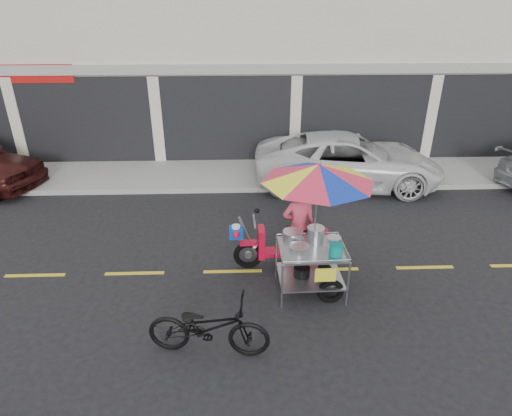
{
  "coord_description": "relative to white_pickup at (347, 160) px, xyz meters",
  "views": [
    {
      "loc": [
        -1.79,
        -7.34,
        5.0
      ],
      "look_at": [
        -1.5,
        0.6,
        1.15
      ],
      "focal_mm": 30.0,
      "sensor_mm": 36.0,
      "label": 1
    }
  ],
  "objects": [
    {
      "name": "near_bicycle",
      "position": [
        -3.69,
        -6.77,
        -0.26
      ],
      "size": [
        1.97,
        0.91,
        1.0
      ],
      "primitive_type": "imported",
      "rotation": [
        0.0,
        0.0,
        1.44
      ],
      "color": "black",
      "rests_on": "ground"
    },
    {
      "name": "ground",
      "position": [
        -1.35,
        -4.55,
        -0.76
      ],
      "size": [
        90.0,
        90.0,
        0.0
      ],
      "primitive_type": "plane",
      "color": "black"
    },
    {
      "name": "sidewalk",
      "position": [
        -1.35,
        0.95,
        -0.68
      ],
      "size": [
        45.0,
        3.0,
        0.15
      ],
      "primitive_type": "cube",
      "color": "gray",
      "rests_on": "ground"
    },
    {
      "name": "white_pickup",
      "position": [
        0.0,
        0.0,
        0.0
      ],
      "size": [
        5.68,
        3.03,
        1.52
      ],
      "primitive_type": "imported",
      "rotation": [
        0.0,
        0.0,
        1.48
      ],
      "color": "silver",
      "rests_on": "ground"
    },
    {
      "name": "centerline",
      "position": [
        -1.35,
        -4.55,
        -0.75
      ],
      "size": [
        42.0,
        0.1,
        0.01
      ],
      "primitive_type": "cube",
      "color": "gold",
      "rests_on": "ground"
    },
    {
      "name": "shophouse_block",
      "position": [
        1.46,
        6.04,
        3.48
      ],
      "size": [
        36.0,
        8.11,
        10.4
      ],
      "color": "beige",
      "rests_on": "ground"
    },
    {
      "name": "food_vendor_rig",
      "position": [
        -1.92,
        -4.88,
        0.87
      ],
      "size": [
        2.6,
        2.03,
        2.59
      ],
      "rotation": [
        0.0,
        0.0,
        0.03
      ],
      "color": "black",
      "rests_on": "ground"
    }
  ]
}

